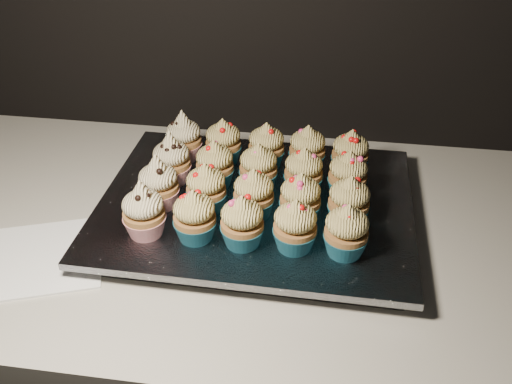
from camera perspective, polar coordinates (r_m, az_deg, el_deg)
worktop at (r=0.97m, az=-10.17°, el=-3.20°), size 2.44×0.64×0.04m
napkin at (r=0.91m, az=-20.37°, el=-6.13°), size 0.21×0.21×0.00m
baking_tray at (r=0.93m, az=0.00°, el=-1.98°), size 0.46×0.35×0.02m
foil_lining at (r=0.92m, az=0.00°, el=-1.13°), size 0.50×0.39×0.01m
cupcake_0 at (r=0.84m, az=-11.17°, el=-1.92°), size 0.06×0.06×0.10m
cupcake_1 at (r=0.82m, az=-6.17°, el=-2.47°), size 0.06×0.06×0.08m
cupcake_2 at (r=0.81m, az=-1.40°, el=-3.06°), size 0.06×0.06×0.08m
cupcake_3 at (r=0.80m, az=3.93°, el=-3.43°), size 0.06×0.06×0.08m
cupcake_4 at (r=0.80m, az=9.03°, el=-3.91°), size 0.06×0.06×0.08m
cupcake_5 at (r=0.90m, az=-9.72°, el=0.79°), size 0.06×0.06×0.10m
cupcake_6 at (r=0.88m, az=-5.01°, el=0.33°), size 0.06×0.06×0.08m
cupcake_7 at (r=0.86m, az=-0.24°, el=-0.25°), size 0.06×0.06×0.08m
cupcake_8 at (r=0.86m, az=4.45°, el=-0.68°), size 0.06×0.06×0.08m
cupcake_9 at (r=0.86m, az=9.27°, el=-0.99°), size 0.06×0.06×0.08m
cupcake_10 at (r=0.95m, az=-8.43°, el=3.17°), size 0.06×0.06×0.10m
cupcake_11 at (r=0.94m, az=-4.14°, el=2.72°), size 0.06×0.06×0.08m
cupcake_12 at (r=0.93m, az=0.24°, el=2.45°), size 0.06×0.06×0.08m
cupcake_13 at (r=0.92m, az=4.78°, el=1.99°), size 0.06×0.06×0.08m
cupcake_14 at (r=0.92m, az=9.17°, el=1.63°), size 0.06×0.06×0.08m
cupcake_15 at (r=1.01m, az=-7.24°, el=5.38°), size 0.06×0.06×0.10m
cupcake_16 at (r=1.00m, az=-3.29°, el=4.97°), size 0.06×0.06×0.08m
cupcake_17 at (r=0.98m, az=1.04°, el=4.57°), size 0.06×0.06×0.08m
cupcake_18 at (r=0.98m, az=5.15°, el=4.28°), size 0.06×0.06×0.08m
cupcake_19 at (r=0.98m, az=9.40°, el=3.79°), size 0.06×0.06×0.08m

